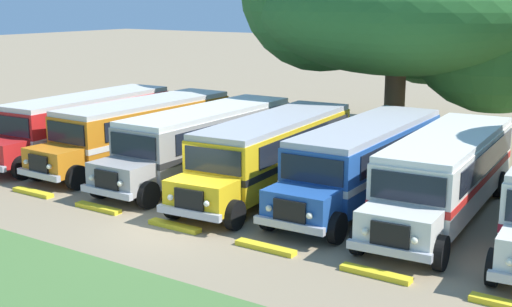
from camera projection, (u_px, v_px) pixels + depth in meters
ground_plane at (178, 227)px, 22.34m from camera, size 220.00×220.00×0.00m
parked_bus_slot_0 at (85, 122)px, 32.54m from camera, size 3.16×10.90×2.82m
parked_bus_slot_1 at (142, 128)px, 30.89m from camera, size 2.85×10.86×2.82m
parked_bus_slot_2 at (205, 139)px, 28.59m from camera, size 2.78×10.85×2.82m
parked_bus_slot_3 at (273, 150)px, 26.45m from camera, size 3.43×10.95×2.82m
parked_bus_slot_4 at (365, 158)px, 25.14m from camera, size 2.98×10.88×2.82m
parked_bus_slot_5 at (446, 171)px, 23.16m from camera, size 3.30×10.93×2.82m
curb_wheelstop_1 at (33, 192)px, 26.05m from camera, size 2.00×0.36×0.15m
curb_wheelstop_2 at (98, 208)px, 24.12m from camera, size 2.00×0.36×0.15m
curb_wheelstop_3 at (175, 226)px, 22.20m from camera, size 2.00×0.36×0.15m
curb_wheelstop_4 at (265, 248)px, 20.27m from camera, size 2.00×0.36×0.15m
curb_wheelstop_5 at (375, 274)px, 18.35m from camera, size 2.00×0.36×0.15m
curb_wheelstop_6 at (511, 306)px, 16.42m from camera, size 2.00×0.36×0.15m
broad_shade_tree at (410, 10)px, 35.05m from camera, size 17.09×15.34×12.13m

